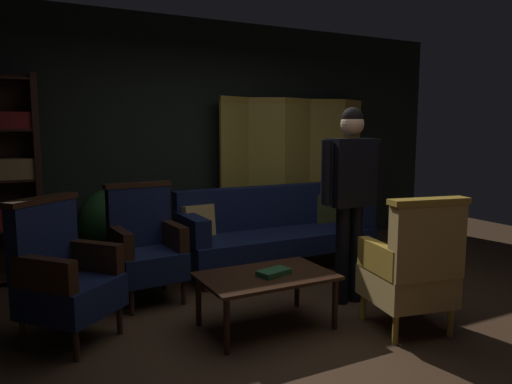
{
  "coord_description": "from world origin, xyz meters",
  "views": [
    {
      "loc": [
        -1.99,
        -3.04,
        1.52
      ],
      "look_at": [
        0.0,
        0.8,
        0.95
      ],
      "focal_mm": 33.69,
      "sensor_mm": 36.0,
      "label": 1
    }
  ],
  "objects_px": {
    "folding_screen": "(297,171)",
    "armchair_wing_left": "(63,275)",
    "book_green_cloth": "(274,272)",
    "armchair_wing_right": "(145,246)",
    "coffee_table": "(266,280)",
    "armchair_gilt_accent": "(412,268)",
    "standing_figure": "(351,187)",
    "velvet_couch": "(273,227)",
    "potted_plant": "(107,227)"
  },
  "relations": [
    {
      "from": "folding_screen",
      "to": "armchair_wing_left",
      "type": "distance_m",
      "value": 3.45
    },
    {
      "from": "armchair_wing_left",
      "to": "book_green_cloth",
      "type": "xyz_separation_m",
      "value": [
        1.44,
        -0.5,
        -0.05
      ]
    },
    {
      "from": "armchair_wing_right",
      "to": "book_green_cloth",
      "type": "relative_size",
      "value": 4.1
    },
    {
      "from": "coffee_table",
      "to": "armchair_wing_left",
      "type": "height_order",
      "value": "armchair_wing_left"
    },
    {
      "from": "coffee_table",
      "to": "armchair_gilt_accent",
      "type": "height_order",
      "value": "armchair_gilt_accent"
    },
    {
      "from": "armchair_gilt_accent",
      "to": "book_green_cloth",
      "type": "xyz_separation_m",
      "value": [
        -0.88,
        0.53,
        -0.05
      ]
    },
    {
      "from": "standing_figure",
      "to": "coffee_table",
      "type": "bearing_deg",
      "value": -170.4
    },
    {
      "from": "velvet_couch",
      "to": "armchair_gilt_accent",
      "type": "relative_size",
      "value": 2.04
    },
    {
      "from": "folding_screen",
      "to": "coffee_table",
      "type": "relative_size",
      "value": 2.15
    },
    {
      "from": "coffee_table",
      "to": "armchair_gilt_accent",
      "type": "bearing_deg",
      "value": -31.28
    },
    {
      "from": "armchair_wing_right",
      "to": "potted_plant",
      "type": "xyz_separation_m",
      "value": [
        -0.17,
        0.88,
        0.03
      ]
    },
    {
      "from": "folding_screen",
      "to": "book_green_cloth",
      "type": "height_order",
      "value": "folding_screen"
    },
    {
      "from": "velvet_couch",
      "to": "book_green_cloth",
      "type": "relative_size",
      "value": 8.35
    },
    {
      "from": "coffee_table",
      "to": "velvet_couch",
      "type": "bearing_deg",
      "value": 58.71
    },
    {
      "from": "potted_plant",
      "to": "coffee_table",
      "type": "bearing_deg",
      "value": -66.69
    },
    {
      "from": "armchair_wing_left",
      "to": "book_green_cloth",
      "type": "height_order",
      "value": "armchair_wing_left"
    },
    {
      "from": "velvet_couch",
      "to": "armchair_wing_left",
      "type": "distance_m",
      "value": 2.42
    },
    {
      "from": "armchair_wing_left",
      "to": "standing_figure",
      "type": "relative_size",
      "value": 0.61
    },
    {
      "from": "velvet_couch",
      "to": "armchair_gilt_accent",
      "type": "bearing_deg",
      "value": -87.37
    },
    {
      "from": "velvet_couch",
      "to": "potted_plant",
      "type": "bearing_deg",
      "value": 162.27
    },
    {
      "from": "armchair_wing_right",
      "to": "standing_figure",
      "type": "relative_size",
      "value": 0.61
    },
    {
      "from": "velvet_couch",
      "to": "armchair_gilt_accent",
      "type": "distance_m",
      "value": 1.95
    },
    {
      "from": "standing_figure",
      "to": "book_green_cloth",
      "type": "height_order",
      "value": "standing_figure"
    },
    {
      "from": "armchair_wing_left",
      "to": "book_green_cloth",
      "type": "bearing_deg",
      "value": -19.26
    },
    {
      "from": "book_green_cloth",
      "to": "folding_screen",
      "type": "bearing_deg",
      "value": 54.2
    },
    {
      "from": "armchair_wing_left",
      "to": "velvet_couch",
      "type": "bearing_deg",
      "value": 22.29
    },
    {
      "from": "coffee_table",
      "to": "book_green_cloth",
      "type": "xyz_separation_m",
      "value": [
        0.05,
        -0.04,
        0.07
      ]
    },
    {
      "from": "armchair_wing_left",
      "to": "book_green_cloth",
      "type": "relative_size",
      "value": 4.1
    },
    {
      "from": "standing_figure",
      "to": "book_green_cloth",
      "type": "xyz_separation_m",
      "value": [
        -0.86,
        -0.19,
        -0.58
      ]
    },
    {
      "from": "armchair_wing_right",
      "to": "standing_figure",
      "type": "bearing_deg",
      "value": -29.29
    },
    {
      "from": "coffee_table",
      "to": "armchair_gilt_accent",
      "type": "xyz_separation_m",
      "value": [
        0.93,
        -0.57,
        0.12
      ]
    },
    {
      "from": "coffee_table",
      "to": "armchair_wing_right",
      "type": "relative_size",
      "value": 0.96
    },
    {
      "from": "armchair_wing_right",
      "to": "book_green_cloth",
      "type": "xyz_separation_m",
      "value": [
        0.7,
        -1.07,
        -0.05
      ]
    },
    {
      "from": "armchair_wing_left",
      "to": "armchair_wing_right",
      "type": "bearing_deg",
      "value": 37.47
    },
    {
      "from": "standing_figure",
      "to": "velvet_couch",
      "type": "bearing_deg",
      "value": 93.1
    },
    {
      "from": "standing_figure",
      "to": "potted_plant",
      "type": "height_order",
      "value": "standing_figure"
    },
    {
      "from": "folding_screen",
      "to": "armchair_wing_right",
      "type": "height_order",
      "value": "folding_screen"
    },
    {
      "from": "potted_plant",
      "to": "book_green_cloth",
      "type": "xyz_separation_m",
      "value": [
        0.87,
        -1.95,
        -0.08
      ]
    },
    {
      "from": "armchair_gilt_accent",
      "to": "velvet_couch",
      "type": "bearing_deg",
      "value": 92.63
    },
    {
      "from": "folding_screen",
      "to": "velvet_couch",
      "type": "relative_size",
      "value": 1.02
    },
    {
      "from": "coffee_table",
      "to": "book_green_cloth",
      "type": "height_order",
      "value": "book_green_cloth"
    },
    {
      "from": "armchair_wing_right",
      "to": "standing_figure",
      "type": "distance_m",
      "value": 1.87
    },
    {
      "from": "coffee_table",
      "to": "armchair_wing_left",
      "type": "bearing_deg",
      "value": 161.52
    },
    {
      "from": "potted_plant",
      "to": "book_green_cloth",
      "type": "distance_m",
      "value": 2.14
    },
    {
      "from": "coffee_table",
      "to": "armchair_gilt_accent",
      "type": "relative_size",
      "value": 0.96
    },
    {
      "from": "folding_screen",
      "to": "armchair_gilt_accent",
      "type": "bearing_deg",
      "value": -103.95
    },
    {
      "from": "standing_figure",
      "to": "armchair_wing_right",
      "type": "bearing_deg",
      "value": 150.71
    },
    {
      "from": "book_green_cloth",
      "to": "potted_plant",
      "type": "bearing_deg",
      "value": 114.06
    },
    {
      "from": "coffee_table",
      "to": "standing_figure",
      "type": "xyz_separation_m",
      "value": [
        0.91,
        0.15,
        0.65
      ]
    },
    {
      "from": "velvet_couch",
      "to": "standing_figure",
      "type": "relative_size",
      "value": 1.25
    }
  ]
}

